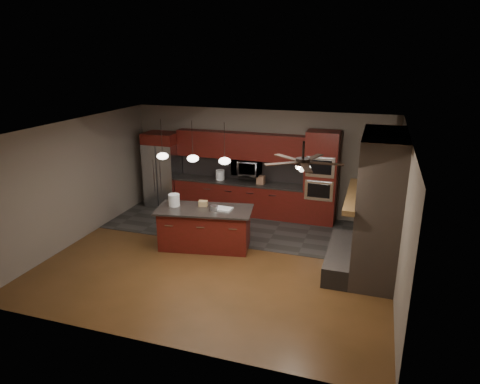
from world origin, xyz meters
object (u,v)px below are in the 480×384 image
at_px(cardboard_box, 203,203).
at_px(counter_box, 261,180).
at_px(white_bucket, 174,200).
at_px(paint_tray, 223,209).
at_px(kitchen_island, 205,228).
at_px(counter_bucket, 220,175).
at_px(refrigerator, 163,170).
at_px(oven_tower, 321,178).
at_px(paint_can, 214,208).
at_px(microwave, 247,167).

bearing_deg(cardboard_box, counter_box, 55.09).
relative_size(white_bucket, paint_tray, 0.70).
xyz_separation_m(kitchen_island, counter_bucket, (-0.49, 2.31, 0.57)).
relative_size(refrigerator, counter_box, 9.60).
xyz_separation_m(oven_tower, paint_can, (-1.98, -2.33, -0.21)).
distance_m(kitchen_island, white_bucket, 0.93).
bearing_deg(paint_tray, kitchen_island, -167.47).
height_order(paint_tray, counter_box, counter_box).
bearing_deg(refrigerator, oven_tower, 0.96).
bearing_deg(cardboard_box, microwave, 66.10).
bearing_deg(counter_bucket, cardboard_box, -79.56).
relative_size(cardboard_box, counter_box, 0.88).
xyz_separation_m(oven_tower, refrigerator, (-4.41, -0.07, -0.14)).
distance_m(microwave, counter_box, 0.52).
xyz_separation_m(white_bucket, paint_tray, (1.13, 0.10, -0.12)).
relative_size(paint_tray, cardboard_box, 2.00).
height_order(white_bucket, counter_bucket, white_bucket).
distance_m(oven_tower, paint_tray, 2.88).
relative_size(paint_can, paint_tray, 0.45).
bearing_deg(counter_bucket, refrigerator, -177.26).
bearing_deg(refrigerator, counter_box, 0.63).
height_order(oven_tower, kitchen_island, oven_tower).
xyz_separation_m(refrigerator, kitchen_island, (2.18, -2.23, -0.59)).
distance_m(refrigerator, counter_bucket, 1.70).
relative_size(oven_tower, paint_can, 13.70).
distance_m(white_bucket, paint_tray, 1.14).
bearing_deg(paint_tray, microwave, 96.98).
distance_m(white_bucket, counter_box, 2.67).
height_order(microwave, paint_tray, microwave).
bearing_deg(paint_tray, cardboard_box, 172.99).
xyz_separation_m(refrigerator, cardboard_box, (2.09, -2.07, -0.07)).
distance_m(microwave, paint_can, 2.41).
distance_m(refrigerator, kitchen_island, 3.17).
height_order(paint_can, cardboard_box, cardboard_box).
bearing_deg(oven_tower, white_bucket, -141.69).
distance_m(kitchen_island, counter_box, 2.42).
relative_size(paint_can, counter_box, 0.79).
distance_m(refrigerator, paint_can, 3.32).
bearing_deg(counter_bucket, white_bucket, -95.57).
xyz_separation_m(kitchen_island, white_bucket, (-0.72, -0.03, 0.59)).
distance_m(paint_can, counter_box, 2.33).
bearing_deg(paint_tray, white_bucket, -172.19).
xyz_separation_m(microwave, kitchen_island, (-0.25, -2.36, -0.83)).
distance_m(paint_tray, counter_bucket, 2.41).
bearing_deg(refrigerator, counter_bucket, 2.74).
distance_m(oven_tower, counter_bucket, 2.72).
bearing_deg(counter_box, refrigerator, -175.43).
relative_size(white_bucket, cardboard_box, 1.40).
height_order(kitchen_island, cardboard_box, cardboard_box).
distance_m(oven_tower, cardboard_box, 3.16).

